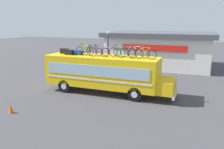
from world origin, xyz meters
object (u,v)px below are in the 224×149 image
(luggage_bag_1, at_px, (64,51))
(luggage_bag_3, at_px, (79,52))
(rooftop_bicycle_7, at_px, (138,53))
(street_lamp, at_px, (108,50))
(rooftop_bicycle_2, at_px, (93,51))
(rooftop_bicycle_4, at_px, (111,52))
(bus, at_px, (105,72))
(traffic_cone, at_px, (11,109))
(rooftop_bicycle_8, at_px, (145,54))
(rooftop_bicycle_1, at_px, (85,51))
(luggage_bag_2, at_px, (69,52))
(rooftop_bicycle_6, at_px, (127,53))
(rooftop_bicycle_3, at_px, (99,52))
(rooftop_bicycle_5, at_px, (119,52))

(luggage_bag_1, xyz_separation_m, luggage_bag_3, (1.58, -0.23, -0.03))
(rooftop_bicycle_7, distance_m, street_lamp, 8.09)
(rooftop_bicycle_2, bearing_deg, rooftop_bicycle_4, 13.96)
(bus, height_order, traffic_cone, bus)
(rooftop_bicycle_7, xyz_separation_m, rooftop_bicycle_8, (0.68, -0.43, -0.00))
(rooftop_bicycle_1, height_order, rooftop_bicycle_7, rooftop_bicycle_7)
(bus, distance_m, rooftop_bicycle_8, 3.80)
(rooftop_bicycle_2, relative_size, rooftop_bicycle_4, 1.01)
(luggage_bag_1, xyz_separation_m, rooftop_bicycle_1, (2.22, -0.32, 0.17))
(luggage_bag_3, bearing_deg, rooftop_bicycle_7, 2.90)
(luggage_bag_2, distance_m, rooftop_bicycle_7, 5.90)
(luggage_bag_1, xyz_separation_m, traffic_cone, (0.09, -6.61, -3.01))
(rooftop_bicycle_7, bearing_deg, rooftop_bicycle_8, -32.47)
(luggage_bag_1, xyz_separation_m, rooftop_bicycle_6, (5.96, -0.50, 0.17))
(street_lamp, bearing_deg, rooftop_bicycle_2, -78.17)
(rooftop_bicycle_1, height_order, rooftop_bicycle_3, rooftop_bicycle_3)
(rooftop_bicycle_7, height_order, rooftop_bicycle_8, rooftop_bicycle_7)
(traffic_cone, distance_m, street_lamp, 13.18)
(bus, height_order, rooftop_bicycle_1, rooftop_bicycle_1)
(rooftop_bicycle_4, xyz_separation_m, rooftop_bicycle_8, (2.97, -0.53, 0.02))
(rooftop_bicycle_4, xyz_separation_m, rooftop_bicycle_6, (1.54, -0.62, 0.03))
(rooftop_bicycle_1, bearing_deg, traffic_cone, -108.69)
(bus, bearing_deg, luggage_bag_3, 179.11)
(rooftop_bicycle_5, bearing_deg, luggage_bag_1, 179.10)
(luggage_bag_3, relative_size, rooftop_bicycle_6, 0.37)
(luggage_bag_3, xyz_separation_m, rooftop_bicycle_3, (2.10, -0.47, 0.21))
(rooftop_bicycle_4, relative_size, rooftop_bicycle_5, 1.02)
(rooftop_bicycle_2, distance_m, street_lamp, 6.66)
(street_lamp, bearing_deg, rooftop_bicycle_4, -65.09)
(rooftop_bicycle_6, height_order, rooftop_bicycle_7, rooftop_bicycle_6)
(luggage_bag_2, bearing_deg, rooftop_bicycle_8, 0.95)
(rooftop_bicycle_4, relative_size, rooftop_bicycle_7, 0.95)
(rooftop_bicycle_5, bearing_deg, luggage_bag_3, -177.52)
(luggage_bag_1, distance_m, rooftop_bicycle_5, 5.14)
(luggage_bag_2, height_order, rooftop_bicycle_2, rooftop_bicycle_2)
(rooftop_bicycle_2, relative_size, rooftop_bicycle_8, 1.03)
(bus, relative_size, street_lamp, 2.24)
(bus, xyz_separation_m, luggage_bag_3, (-2.40, 0.04, 1.49))
(rooftop_bicycle_1, height_order, rooftop_bicycle_2, rooftop_bicycle_1)
(rooftop_bicycle_2, height_order, street_lamp, street_lamp)
(rooftop_bicycle_2, bearing_deg, traffic_cone, -114.09)
(luggage_bag_2, bearing_deg, rooftop_bicycle_2, 7.19)
(traffic_cone, bearing_deg, luggage_bag_1, 90.78)
(rooftop_bicycle_8, bearing_deg, luggage_bag_3, 178.30)
(rooftop_bicycle_6, height_order, street_lamp, street_lamp)
(rooftop_bicycle_8, bearing_deg, rooftop_bicycle_7, 147.53)
(rooftop_bicycle_4, bearing_deg, street_lamp, 114.91)
(rooftop_bicycle_3, xyz_separation_m, street_lamp, (-2.11, 6.94, -0.66))
(rooftop_bicycle_5, bearing_deg, rooftop_bicycle_8, -8.26)
(luggage_bag_2, relative_size, rooftop_bicycle_1, 0.41)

